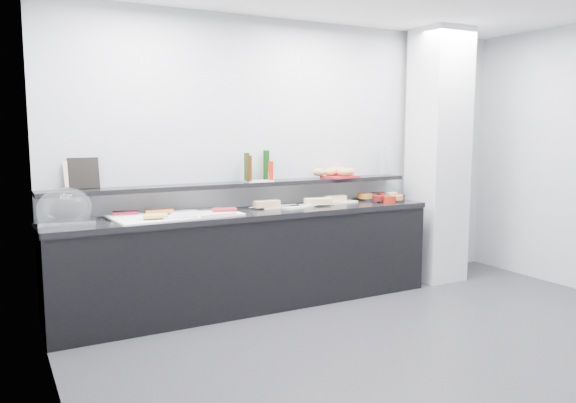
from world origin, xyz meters
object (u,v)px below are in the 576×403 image
cloche_base (66,222)px  sandwich_plate_mid (298,206)px  carafe (382,161)px  framed_print (84,173)px  condiment_tray (259,181)px  bread_tray (340,177)px

cloche_base → sandwich_plate_mid: bearing=10.3°
cloche_base → carafe: (3.23, 0.18, 0.38)m
cloche_base → framed_print: (0.18, 0.25, 0.36)m
cloche_base → sandwich_plate_mid: (2.09, -0.01, -0.01)m
carafe → condiment_tray: bearing=-177.9°
carafe → framed_print: bearing=178.7°
bread_tray → condiment_tray: bearing=165.6°
framed_print → condiment_tray: size_ratio=1.05×
sandwich_plate_mid → framed_print: 1.96m
condiment_tray → bread_tray: bearing=5.7°
condiment_tray → bread_tray: 0.92m
cloche_base → carafe: size_ratio=1.50×
framed_print → carafe: size_ratio=0.87×
cloche_base → carafe: 3.25m
sandwich_plate_mid → condiment_tray: bearing=144.7°
cloche_base → bread_tray: (2.66, 0.13, 0.24)m
framed_print → carafe: 3.04m
sandwich_plate_mid → carafe: (1.14, 0.19, 0.39)m
sandwich_plate_mid → bread_tray: (0.57, 0.14, 0.25)m
framed_print → cloche_base: bearing=-126.5°
condiment_tray → bread_tray: size_ratio=0.71×
framed_print → carafe: (3.04, -0.07, 0.02)m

